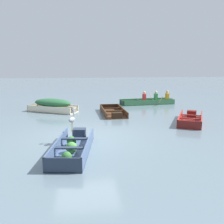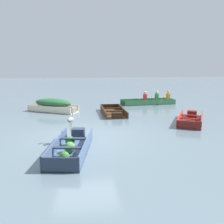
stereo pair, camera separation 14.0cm
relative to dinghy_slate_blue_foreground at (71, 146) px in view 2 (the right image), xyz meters
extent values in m
plane|color=slate|center=(0.46, 1.65, -0.16)|extent=(80.00, 80.00, 0.00)
cube|color=#475B7F|center=(0.00, -0.09, -0.14)|extent=(1.43, 3.20, 0.04)
cube|color=#475B7F|center=(-0.47, -0.03, 0.05)|extent=(0.49, 3.06, 0.41)
cube|color=#475B7F|center=(0.47, -0.16, 0.05)|extent=(0.49, 3.06, 0.41)
cube|color=#273246|center=(-0.21, -1.60, 0.05)|extent=(1.01, 0.19, 0.41)
cube|color=#273246|center=(0.19, 1.26, 0.07)|extent=(0.50, 0.42, 0.37)
cube|color=#273246|center=(0.07, 0.36, 0.15)|extent=(0.92, 0.29, 0.04)
cube|color=#273246|center=(-0.07, -0.55, 0.15)|extent=(0.92, 0.29, 0.04)
sphere|color=#387533|center=(-0.06, 0.46, 0.04)|extent=(0.32, 0.32, 0.32)
sphere|color=#4C9342|center=(-0.04, -0.25, 0.05)|extent=(0.35, 0.35, 0.35)
sphere|color=#387533|center=(-0.15, -0.93, 0.03)|extent=(0.29, 0.29, 0.29)
cube|color=#4C2D19|center=(2.03, 5.86, -0.14)|extent=(1.25, 2.91, 0.04)
cube|color=#4C2D19|center=(2.57, 5.88, 0.00)|extent=(0.16, 2.87, 0.32)
cube|color=#4C2D19|center=(1.48, 5.83, 0.00)|extent=(0.16, 2.87, 0.32)
cube|color=black|center=(1.97, 7.26, 0.00)|extent=(1.14, 0.09, 0.32)
cube|color=black|center=(2.07, 4.60, 0.02)|extent=(0.53, 0.38, 0.29)
cube|color=black|center=(2.04, 5.42, 0.08)|extent=(1.05, 0.20, 0.04)
cube|color=black|center=(2.01, 6.29, 0.08)|extent=(1.05, 0.20, 0.04)
cube|color=beige|center=(-1.37, 6.90, -0.14)|extent=(2.98, 2.16, 0.04)
cube|color=beige|center=(-1.16, 7.32, 0.03)|extent=(2.56, 1.32, 0.38)
cube|color=beige|center=(-1.58, 6.48, 0.03)|extent=(2.56, 1.32, 0.38)
cube|color=gray|center=(-2.62, 7.53, 0.03)|extent=(0.49, 0.91, 0.38)
cube|color=gray|center=(-0.26, 6.34, 0.05)|extent=(0.52, 0.56, 0.34)
cube|color=gray|center=(-0.99, 6.71, 0.13)|extent=(0.54, 0.87, 0.04)
cube|color=gray|center=(-1.75, 7.09, 0.13)|extent=(0.54, 0.87, 0.04)
ellipsoid|color=#286038|center=(-1.37, 6.90, 0.37)|extent=(2.50, 1.88, 0.47)
cube|color=#AD2D28|center=(5.42, 3.33, -0.14)|extent=(2.13, 2.88, 0.04)
cube|color=#AD2D28|center=(4.99, 3.55, 0.02)|extent=(1.26, 2.44, 0.36)
cube|color=#AD2D28|center=(5.86, 3.11, 0.02)|extent=(1.26, 2.44, 0.36)
cube|color=maroon|center=(4.82, 2.14, 0.02)|extent=(0.94, 0.51, 0.36)
cube|color=maroon|center=(5.95, 4.38, 0.04)|extent=(0.57, 0.53, 0.33)
cube|color=maroon|center=(5.61, 3.69, 0.11)|extent=(0.90, 0.56, 0.04)
cube|color=maroon|center=(5.24, 2.97, 0.11)|extent=(0.90, 0.56, 0.04)
cube|color=#387047|center=(4.80, 8.94, -0.14)|extent=(3.76, 1.44, 0.04)
cube|color=#387047|center=(4.74, 9.43, 0.01)|extent=(3.65, 0.48, 0.34)
cube|color=#387047|center=(4.85, 8.46, 0.01)|extent=(3.65, 0.48, 0.34)
cube|color=#1E3D27|center=(3.00, 8.73, 0.01)|extent=(0.17, 1.02, 0.34)
cube|color=#1E3D27|center=(6.44, 9.14, 0.03)|extent=(0.41, 0.50, 0.30)
cube|color=#1E3D27|center=(5.34, 9.01, 0.09)|extent=(0.27, 0.93, 0.04)
cube|color=#1E3D27|center=(4.25, 8.88, 0.09)|extent=(0.27, 0.93, 0.04)
cube|color=red|center=(4.58, 8.92, 0.33)|extent=(0.21, 0.30, 0.44)
sphere|color=beige|center=(4.58, 8.92, 0.65)|extent=(0.18, 0.18, 0.18)
cube|color=#338C4C|center=(5.43, 9.02, 0.33)|extent=(0.21, 0.30, 0.44)
sphere|color=beige|center=(5.43, 9.02, 0.65)|extent=(0.18, 0.18, 0.18)
cube|color=orange|center=(6.28, 9.12, 0.33)|extent=(0.21, 0.30, 0.44)
sphere|color=tan|center=(6.28, 9.12, 0.65)|extent=(0.18, 0.18, 0.18)
cylinder|color=tan|center=(5.34, 9.82, 0.23)|extent=(0.12, 0.64, 0.55)
cylinder|color=tan|center=(5.53, 8.21, 0.23)|extent=(0.12, 0.64, 0.55)
cylinder|color=olive|center=(-0.07, 0.83, 0.43)|extent=(0.02, 0.02, 0.35)
cylinder|color=olive|center=(-0.02, 0.80, 0.43)|extent=(0.02, 0.02, 0.35)
ellipsoid|color=#93999E|center=(-0.05, 0.81, 0.69)|extent=(0.29, 0.35, 0.18)
cylinder|color=#93999E|center=(0.02, 0.92, 0.91)|extent=(0.10, 0.12, 0.28)
ellipsoid|color=#93999E|center=(0.04, 0.95, 1.06)|extent=(0.11, 0.13, 0.06)
cone|color=gold|center=(0.08, 1.02, 1.06)|extent=(0.07, 0.10, 0.02)
camera|label=1|loc=(0.30, -7.67, 2.60)|focal=40.00mm
camera|label=2|loc=(0.44, -7.69, 2.60)|focal=40.00mm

